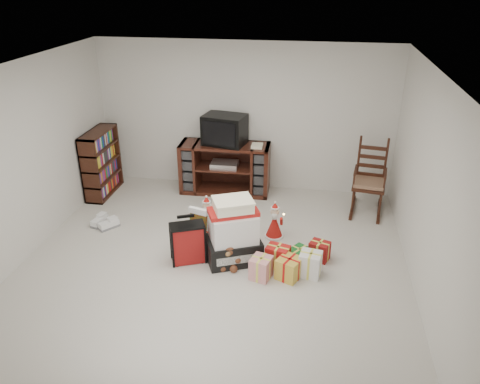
% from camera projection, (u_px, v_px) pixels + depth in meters
% --- Properties ---
extents(room, '(5.01, 5.01, 2.51)m').
position_uv_depth(room, '(212.00, 176.00, 5.62)').
color(room, beige).
rests_on(room, ground).
extents(tv_stand, '(1.52, 0.58, 0.86)m').
position_uv_depth(tv_stand, '(225.00, 168.00, 7.97)').
color(tv_stand, '#411E12').
rests_on(tv_stand, floor).
extents(bookshelf, '(0.30, 0.91, 1.11)m').
position_uv_depth(bookshelf, '(101.00, 164.00, 7.86)').
color(bookshelf, '#361A0E').
rests_on(bookshelf, floor).
extents(rocking_chair, '(0.59, 0.87, 1.22)m').
position_uv_depth(rocking_chair, '(368.00, 186.00, 7.36)').
color(rocking_chair, '#361A0E').
rests_on(rocking_chair, floor).
extents(gift_pile, '(0.84, 0.74, 0.87)m').
position_uv_depth(gift_pile, '(233.00, 235.00, 6.07)').
color(gift_pile, black).
rests_on(gift_pile, floor).
extents(red_suitcase, '(0.47, 0.37, 0.64)m').
position_uv_depth(red_suitcase, '(188.00, 243.00, 6.08)').
color(red_suitcase, '#9C1F11').
rests_on(red_suitcase, floor).
extents(stocking, '(0.34, 0.21, 0.67)m').
position_uv_depth(stocking, '(198.00, 231.00, 6.26)').
color(stocking, '#0C741E').
rests_on(stocking, floor).
extents(teddy_bear, '(0.25, 0.22, 0.36)m').
position_uv_depth(teddy_bear, '(229.00, 257.00, 6.01)').
color(teddy_bear, brown).
rests_on(teddy_bear, floor).
extents(santa_figurine, '(0.27, 0.26, 0.56)m').
position_uv_depth(santa_figurine, '(274.00, 224.00, 6.66)').
color(santa_figurine, '#A71712').
rests_on(santa_figurine, floor).
extents(mrs_claus_figurine, '(0.28, 0.26, 0.57)m').
position_uv_depth(mrs_claus_figurine, '(207.00, 218.00, 6.82)').
color(mrs_claus_figurine, '#A71712').
rests_on(mrs_claus_figurine, floor).
extents(sneaker_pair, '(0.44, 0.33, 0.11)m').
position_uv_depth(sneaker_pair, '(104.00, 223.00, 7.02)').
color(sneaker_pair, white).
rests_on(sneaker_pair, floor).
extents(gift_cluster, '(0.74, 1.03, 0.25)m').
position_uv_depth(gift_cluster, '(293.00, 261.00, 5.98)').
color(gift_cluster, '#AF1714').
rests_on(gift_cluster, floor).
extents(crt_television, '(0.75, 0.60, 0.49)m').
position_uv_depth(crt_television, '(225.00, 130.00, 7.70)').
color(crt_television, black).
rests_on(crt_television, tv_stand).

